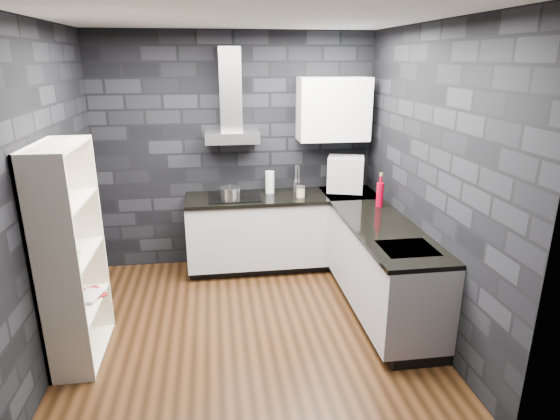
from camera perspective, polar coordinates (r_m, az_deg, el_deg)
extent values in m
plane|color=#3B2211|center=(4.51, -3.71, -14.18)|extent=(3.20, 3.20, 0.00)
plane|color=silver|center=(3.83, -4.58, 22.48)|extent=(3.20, 3.20, 0.00)
cube|color=black|center=(5.54, -5.36, 7.03)|extent=(3.20, 0.05, 2.70)
cube|color=black|center=(2.43, -1.22, -7.54)|extent=(3.20, 0.05, 2.70)
cube|color=black|center=(4.18, -26.93, 1.48)|extent=(0.05, 3.20, 2.70)
cube|color=black|center=(4.37, 17.68, 3.29)|extent=(0.05, 3.20, 2.70)
cube|color=black|center=(5.71, 0.22, -6.27)|extent=(2.18, 0.50, 0.10)
cube|color=black|center=(4.83, 12.57, -11.55)|extent=(0.50, 1.78, 0.10)
cube|color=#B4B3B8|center=(5.51, 0.29, -2.36)|extent=(2.20, 0.60, 0.76)
cube|color=#B4B3B8|center=(4.62, 12.46, -6.96)|extent=(0.60, 1.80, 0.76)
cube|color=black|center=(5.37, 0.31, 1.60)|extent=(2.20, 0.62, 0.04)
cube|color=black|center=(4.47, 12.68, -2.31)|extent=(0.62, 1.80, 0.04)
cube|color=black|center=(5.55, 8.50, 1.95)|extent=(0.62, 0.62, 0.04)
cube|color=#AAAAAE|center=(5.31, -5.86, 8.84)|extent=(0.60, 0.34, 0.12)
cube|color=#AAAAAE|center=(5.32, -6.07, 14.39)|extent=(0.24, 0.20, 0.90)
cube|color=white|center=(5.43, 6.53, 12.12)|extent=(0.80, 0.35, 0.70)
cube|color=black|center=(5.32, -5.57, 1.66)|extent=(0.58, 0.50, 0.01)
cube|color=#AAAAAE|center=(4.04, 15.29, -4.54)|extent=(0.44, 0.40, 0.01)
cylinder|color=#B7B7BB|center=(5.16, -6.09, 1.93)|extent=(0.22, 0.22, 0.13)
cylinder|color=white|center=(5.44, -1.25, 3.42)|extent=(0.12, 0.12, 0.26)
cylinder|color=#CAB68B|center=(5.29, 2.53, 2.18)|extent=(0.12, 0.12, 0.11)
cylinder|color=#B7B7BB|center=(5.50, 2.06, 2.87)|extent=(0.12, 0.12, 0.12)
cube|color=#ADAFB4|center=(5.46, 7.98, 4.37)|extent=(0.48, 0.42, 0.40)
cylinder|color=#970018|center=(5.04, 12.07, 1.85)|extent=(0.10, 0.10, 0.26)
cube|color=#F2E6CE|center=(4.09, -24.10, -5.17)|extent=(0.39, 0.82, 1.80)
imported|color=white|center=(3.96, -24.64, -5.38)|extent=(0.29, 0.29, 0.06)
imported|color=maroon|center=(4.34, -23.27, -8.47)|extent=(0.16, 0.13, 0.25)
imported|color=#B2B2B2|center=(4.33, -23.34, -8.22)|extent=(0.17, 0.06, 0.24)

